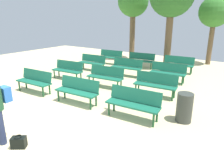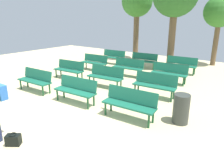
% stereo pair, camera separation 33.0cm
% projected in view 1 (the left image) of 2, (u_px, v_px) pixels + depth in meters
% --- Properties ---
extents(ground_plane, '(24.00, 24.00, 0.00)m').
position_uv_depth(ground_plane, '(42.00, 122.00, 5.60)').
color(ground_plane, beige).
extents(bench_r0_c0, '(1.63, 0.60, 0.87)m').
position_uv_depth(bench_r0_c0, '(35.00, 80.00, 7.78)').
color(bench_r0_c0, '#19664C').
rests_on(bench_r0_c0, ground_plane).
extents(bench_r0_c1, '(1.63, 0.61, 0.87)m').
position_uv_depth(bench_r0_c1, '(78.00, 89.00, 6.74)').
color(bench_r0_c1, '#19664C').
rests_on(bench_r0_c1, ground_plane).
extents(bench_r0_c2, '(1.63, 0.61, 0.87)m').
position_uv_depth(bench_r0_c2, '(133.00, 102.00, 5.73)').
color(bench_r0_c2, '#19664C').
rests_on(bench_r0_c2, ground_plane).
extents(bench_r1_c0, '(1.64, 0.63, 0.87)m').
position_uv_depth(bench_r1_c0, '(68.00, 69.00, 9.47)').
color(bench_r1_c0, '#19664C').
rests_on(bench_r1_c0, ground_plane).
extents(bench_r1_c1, '(1.64, 0.64, 0.87)m').
position_uv_depth(bench_r1_c1, '(106.00, 75.00, 8.39)').
color(bench_r1_c1, '#19664C').
rests_on(bench_r1_c1, ground_plane).
extents(bench_r1_c2, '(1.64, 0.64, 0.87)m').
position_uv_depth(bench_r1_c2, '(156.00, 83.00, 7.39)').
color(bench_r1_c2, '#19664C').
rests_on(bench_r1_c2, ground_plane).
extents(bench_r2_c0, '(1.63, 0.59, 0.87)m').
position_uv_depth(bench_r2_c0, '(92.00, 61.00, 11.12)').
color(bench_r2_c0, '#19664C').
rests_on(bench_r2_c0, ground_plane).
extents(bench_r2_c1, '(1.64, 0.62, 0.87)m').
position_uv_depth(bench_r2_c1, '(127.00, 66.00, 10.06)').
color(bench_r2_c1, '#19664C').
rests_on(bench_r2_c1, ground_plane).
extents(bench_r2_c2, '(1.63, 0.60, 0.87)m').
position_uv_depth(bench_r2_c2, '(168.00, 71.00, 9.06)').
color(bench_r2_c2, '#19664C').
rests_on(bench_r2_c2, ground_plane).
extents(bench_r3_c0, '(1.63, 0.59, 0.87)m').
position_uv_depth(bench_r3_c0, '(110.00, 56.00, 12.73)').
color(bench_r3_c0, '#19664C').
rests_on(bench_r3_c0, ground_plane).
extents(bench_r3_c1, '(1.64, 0.63, 0.87)m').
position_uv_depth(bench_r3_c1, '(141.00, 59.00, 11.71)').
color(bench_r3_c1, '#19664C').
rests_on(bench_r3_c1, ground_plane).
extents(bench_r3_c2, '(1.63, 0.58, 0.87)m').
position_uv_depth(bench_r3_c2, '(178.00, 63.00, 10.67)').
color(bench_r3_c2, '#19664C').
rests_on(bench_r3_c2, ground_plane).
extents(tree_0, '(2.11, 2.11, 5.05)m').
position_uv_depth(tree_0, '(133.00, 3.00, 13.41)').
color(tree_0, brown).
rests_on(tree_0, ground_plane).
extents(tree_2, '(1.86, 1.86, 4.20)m').
position_uv_depth(tree_2, '(215.00, 13.00, 11.84)').
color(tree_2, brown).
rests_on(tree_2, ground_plane).
extents(handbag, '(0.36, 0.33, 0.29)m').
position_uv_depth(handbag, '(19.00, 142.00, 4.46)').
color(handbag, black).
rests_on(handbag, ground_plane).
extents(trash_bin, '(0.44, 0.44, 0.85)m').
position_uv_depth(trash_bin, '(184.00, 108.00, 5.53)').
color(trash_bin, '#383D38').
rests_on(trash_bin, ground_plane).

